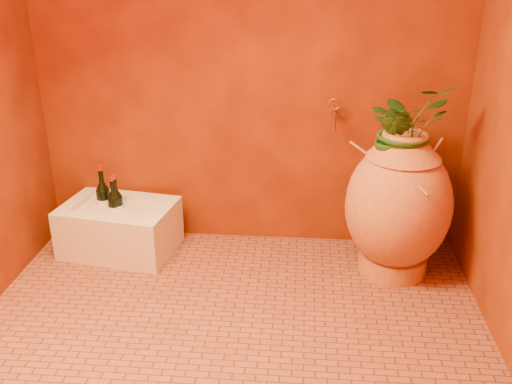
# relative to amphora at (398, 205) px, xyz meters

# --- Properties ---
(floor) EXTENTS (2.50, 2.50, 0.00)m
(floor) POSITION_rel_amphora_xyz_m (-0.85, -0.65, -0.41)
(floor) COLOR brown
(floor) RESTS_ON ground
(wall_back) EXTENTS (2.50, 0.02, 2.50)m
(wall_back) POSITION_rel_amphora_xyz_m (-0.85, 0.35, 0.84)
(wall_back) COLOR #4F1804
(wall_back) RESTS_ON ground
(amphora) EXTENTS (0.62, 0.62, 0.82)m
(amphora) POSITION_rel_amphora_xyz_m (0.00, 0.00, 0.00)
(amphora) COLOR #BF7836
(amphora) RESTS_ON floor
(stone_basin) EXTENTS (0.71, 0.54, 0.30)m
(stone_basin) POSITION_rel_amphora_xyz_m (-1.61, 0.10, -0.27)
(stone_basin) COLOR beige
(stone_basin) RESTS_ON floor
(wine_bottle_a) EXTENTS (0.08, 0.08, 0.32)m
(wine_bottle_a) POSITION_rel_amphora_xyz_m (-1.62, 0.12, -0.13)
(wine_bottle_a) COLOR black
(wine_bottle_a) RESTS_ON stone_basin
(wine_bottle_b) EXTENTS (0.09, 0.09, 0.35)m
(wine_bottle_b) POSITION_rel_amphora_xyz_m (-1.72, 0.17, -0.12)
(wine_bottle_b) COLOR black
(wine_bottle_b) RESTS_ON stone_basin
(wine_bottle_c) EXTENTS (0.08, 0.08, 0.31)m
(wine_bottle_c) POSITION_rel_amphora_xyz_m (-1.63, 0.11, -0.13)
(wine_bottle_c) COLOR black
(wine_bottle_c) RESTS_ON stone_basin
(wall_tap) EXTENTS (0.07, 0.15, 0.16)m
(wall_tap) POSITION_rel_amphora_xyz_m (-0.36, 0.27, 0.44)
(wall_tap) COLOR #976023
(wall_tap) RESTS_ON wall_back
(plant_main) EXTENTS (0.54, 0.52, 0.46)m
(plant_main) POSITION_rel_amphora_xyz_m (0.00, 0.02, 0.43)
(plant_main) COLOR #1C4819
(plant_main) RESTS_ON amphora
(plant_side) EXTENTS (0.24, 0.22, 0.34)m
(plant_side) POSITION_rel_amphora_xyz_m (-0.07, -0.03, 0.38)
(plant_side) COLOR #1C4819
(plant_side) RESTS_ON amphora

